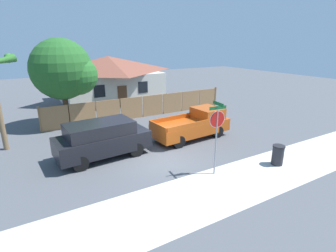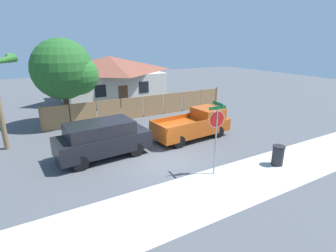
# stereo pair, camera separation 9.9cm
# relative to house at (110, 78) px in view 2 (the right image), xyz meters

# --- Properties ---
(ground_plane) EXTENTS (80.00, 80.00, 0.00)m
(ground_plane) POSITION_rel_house_xyz_m (-2.58, -15.93, -2.34)
(ground_plane) COLOR #4C4F54
(sidewalk_strip) EXTENTS (36.00, 3.20, 0.01)m
(sidewalk_strip) POSITION_rel_house_xyz_m (-2.58, -19.53, -2.34)
(sidewalk_strip) COLOR beige
(sidewalk_strip) RESTS_ON ground
(wooden_fence) EXTENTS (15.37, 0.12, 1.82)m
(wooden_fence) POSITION_rel_house_xyz_m (0.12, -7.85, -1.48)
(wooden_fence) COLOR #997047
(wooden_fence) RESTS_ON ground
(house) EXTENTS (10.26, 7.95, 4.52)m
(house) POSITION_rel_house_xyz_m (0.00, 0.00, 0.00)
(house) COLOR beige
(house) RESTS_ON ground
(oak_tree) EXTENTS (4.47, 4.25, 6.20)m
(oak_tree) POSITION_rel_house_xyz_m (-5.40, -7.05, 1.63)
(oak_tree) COLOR brown
(oak_tree) RESTS_ON ground
(red_suv) EXTENTS (4.96, 2.35, 1.97)m
(red_suv) POSITION_rel_house_xyz_m (-5.07, -13.94, -1.28)
(red_suv) COLOR black
(red_suv) RESTS_ON ground
(orange_pickup) EXTENTS (5.17, 2.29, 1.82)m
(orange_pickup) POSITION_rel_house_xyz_m (0.88, -13.92, -1.47)
(orange_pickup) COLOR #B74C14
(orange_pickup) RESTS_ON ground
(stop_sign) EXTENTS (0.86, 0.77, 3.44)m
(stop_sign) POSITION_rel_house_xyz_m (-1.12, -18.37, -0.00)
(stop_sign) COLOR gray
(stop_sign) RESTS_ON ground
(trash_bin) EXTENTS (0.60, 0.60, 1.02)m
(trash_bin) POSITION_rel_house_xyz_m (2.23, -19.23, -1.83)
(trash_bin) COLOR #28282D
(trash_bin) RESTS_ON ground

